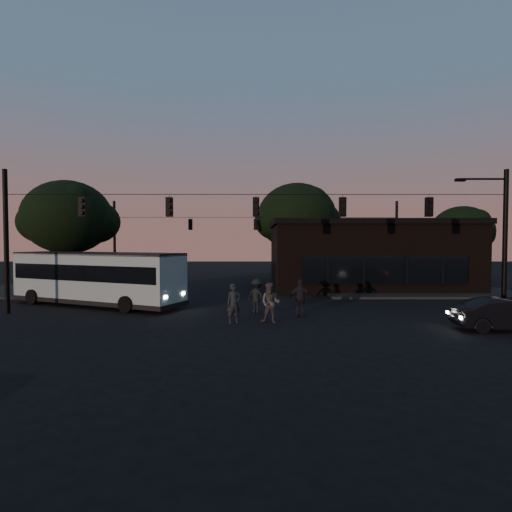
{
  "coord_description": "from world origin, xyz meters",
  "views": [
    {
      "loc": [
        -0.05,
        -16.77,
        3.73
      ],
      "look_at": [
        0.0,
        4.0,
        3.0
      ],
      "focal_mm": 28.0,
      "sensor_mm": 36.0,
      "label": 1
    }
  ],
  "objects_px": {
    "bus": "(96,276)",
    "pedestrian_d": "(257,296)",
    "pedestrian_b": "(270,303)",
    "pedestrian_c": "(301,298)",
    "pedestrian_a": "(234,303)",
    "building": "(365,254)",
    "car": "(506,315)"
  },
  "relations": [
    {
      "from": "bus",
      "to": "pedestrian_d",
      "type": "distance_m",
      "value": 9.77
    },
    {
      "from": "pedestrian_b",
      "to": "pedestrian_c",
      "type": "relative_size",
      "value": 0.99
    },
    {
      "from": "pedestrian_a",
      "to": "bus",
      "type": "bearing_deg",
      "value": 129.4
    },
    {
      "from": "building",
      "to": "pedestrian_b",
      "type": "distance_m",
      "value": 16.81
    },
    {
      "from": "bus",
      "to": "pedestrian_d",
      "type": "bearing_deg",
      "value": 9.18
    },
    {
      "from": "bus",
      "to": "car",
      "type": "distance_m",
      "value": 20.97
    },
    {
      "from": "pedestrian_a",
      "to": "pedestrian_b",
      "type": "height_order",
      "value": "pedestrian_b"
    },
    {
      "from": "bus",
      "to": "pedestrian_c",
      "type": "relative_size",
      "value": 5.95
    },
    {
      "from": "pedestrian_b",
      "to": "pedestrian_c",
      "type": "bearing_deg",
      "value": 61.1
    },
    {
      "from": "car",
      "to": "pedestrian_c",
      "type": "relative_size",
      "value": 2.2
    },
    {
      "from": "car",
      "to": "pedestrian_c",
      "type": "xyz_separation_m",
      "value": [
        -8.25,
        3.09,
        0.26
      ]
    },
    {
      "from": "bus",
      "to": "car",
      "type": "height_order",
      "value": "bus"
    },
    {
      "from": "building",
      "to": "pedestrian_b",
      "type": "height_order",
      "value": "building"
    },
    {
      "from": "bus",
      "to": "pedestrian_b",
      "type": "height_order",
      "value": "bus"
    },
    {
      "from": "car",
      "to": "pedestrian_b",
      "type": "bearing_deg",
      "value": 83.71
    },
    {
      "from": "pedestrian_c",
      "to": "pedestrian_a",
      "type": "bearing_deg",
      "value": 31.19
    },
    {
      "from": "building",
      "to": "pedestrian_a",
      "type": "bearing_deg",
      "value": -124.66
    },
    {
      "from": "pedestrian_a",
      "to": "pedestrian_d",
      "type": "height_order",
      "value": "pedestrian_a"
    },
    {
      "from": "building",
      "to": "car",
      "type": "height_order",
      "value": "building"
    },
    {
      "from": "bus",
      "to": "car",
      "type": "xyz_separation_m",
      "value": [
        19.82,
        -6.76,
        -1.07
      ]
    },
    {
      "from": "car",
      "to": "pedestrian_d",
      "type": "xyz_separation_m",
      "value": [
        -10.41,
        4.31,
        0.22
      ]
    },
    {
      "from": "pedestrian_b",
      "to": "building",
      "type": "bearing_deg",
      "value": 79.1
    },
    {
      "from": "bus",
      "to": "pedestrian_a",
      "type": "distance_m",
      "value": 9.81
    },
    {
      "from": "bus",
      "to": "pedestrian_b",
      "type": "bearing_deg",
      "value": -3.09
    },
    {
      "from": "car",
      "to": "building",
      "type": "bearing_deg",
      "value": 8.65
    },
    {
      "from": "pedestrian_c",
      "to": "pedestrian_d",
      "type": "bearing_deg",
      "value": -22.05
    },
    {
      "from": "pedestrian_d",
      "to": "pedestrian_c",
      "type": "bearing_deg",
      "value": -171.9
    },
    {
      "from": "bus",
      "to": "pedestrian_b",
      "type": "relative_size",
      "value": 6.0
    },
    {
      "from": "pedestrian_a",
      "to": "pedestrian_d",
      "type": "distance_m",
      "value": 2.86
    },
    {
      "from": "building",
      "to": "pedestrian_c",
      "type": "height_order",
      "value": "building"
    },
    {
      "from": "bus",
      "to": "pedestrian_a",
      "type": "height_order",
      "value": "bus"
    },
    {
      "from": "pedestrian_b",
      "to": "pedestrian_a",
      "type": "bearing_deg",
      "value": -160.11
    }
  ]
}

